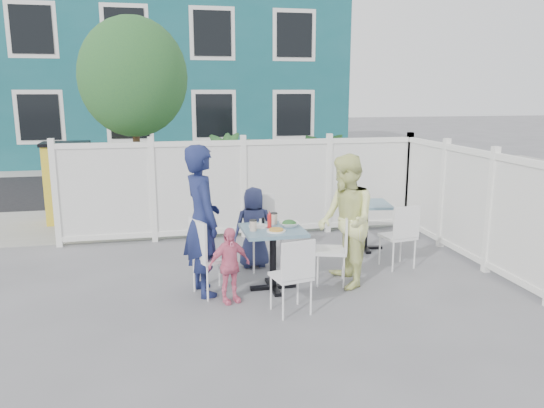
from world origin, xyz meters
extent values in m
plane|color=slate|center=(0.00, 0.00, 0.00)|extent=(80.00, 80.00, 0.00)
cube|color=gray|center=(0.00, 3.80, 0.01)|extent=(24.00, 2.60, 0.01)
cube|color=black|center=(0.00, 7.50, 0.00)|extent=(24.00, 5.00, 0.01)
cube|color=gray|center=(0.00, 10.60, 0.01)|extent=(24.00, 1.60, 0.01)
cube|color=#14555C|center=(-0.50, 14.00, 3.00)|extent=(11.00, 6.00, 6.00)
cube|color=black|center=(-3.00, 11.02, 1.60)|extent=(1.20, 0.04, 1.40)
cube|color=black|center=(1.00, 11.02, 1.60)|extent=(1.20, 0.04, 1.40)
cube|color=black|center=(-3.00, 11.02, 4.10)|extent=(1.20, 0.04, 1.40)
cube|color=black|center=(1.00, 11.02, 4.10)|extent=(1.20, 0.04, 1.40)
cube|color=white|center=(0.10, 2.40, 0.82)|extent=(5.80, 0.04, 1.40)
cube|color=white|center=(0.10, 2.40, 1.56)|extent=(5.86, 0.08, 0.08)
cube|color=white|center=(0.10, 2.40, 0.06)|extent=(5.86, 0.08, 0.12)
cube|color=white|center=(3.00, 0.60, 0.82)|extent=(0.04, 3.60, 1.40)
cube|color=white|center=(3.00, 0.60, 1.56)|extent=(0.08, 3.66, 0.08)
cube|color=white|center=(3.00, 0.60, 0.06)|extent=(0.08, 3.66, 0.12)
cylinder|color=#382316|center=(-1.60, 3.30, 1.20)|extent=(0.12, 0.12, 2.40)
ellipsoid|color=#1E4F2A|center=(-1.60, 3.30, 2.60)|extent=(1.80, 1.62, 1.98)
cube|color=gold|center=(-2.87, 4.00, 0.71)|extent=(0.78, 0.57, 1.42)
imported|color=#1E4F2A|center=(-0.12, 3.10, 0.83)|extent=(1.16, 1.16, 1.65)
imported|color=#1E4F2A|center=(1.87, 3.00, 0.78)|extent=(1.71, 1.58, 1.57)
cube|color=teal|center=(0.08, -0.02, 0.74)|extent=(0.74, 0.74, 0.04)
cylinder|color=black|center=(0.08, -0.02, 0.37)|extent=(0.08, 0.08, 0.70)
cube|color=black|center=(0.08, -0.02, 0.02)|extent=(0.57, 0.09, 0.04)
cube|color=black|center=(0.08, -0.02, 0.02)|extent=(0.09, 0.57, 0.04)
cube|color=teal|center=(1.80, 1.32, 0.70)|extent=(0.78, 0.78, 0.04)
cylinder|color=black|center=(1.80, 1.32, 0.35)|extent=(0.08, 0.08, 0.66)
cube|color=black|center=(1.80, 1.32, 0.02)|extent=(0.54, 0.16, 0.04)
cube|color=black|center=(1.80, 1.32, 0.02)|extent=(0.16, 0.54, 0.04)
cube|color=white|center=(-0.64, -0.03, 0.45)|extent=(0.53, 0.54, 0.04)
cube|color=white|center=(-0.82, -0.10, 0.70)|extent=(0.18, 0.40, 0.45)
cylinder|color=white|center=(-0.55, 0.20, 0.23)|extent=(0.02, 0.02, 0.45)
cylinder|color=white|center=(-0.42, -0.14, 0.23)|extent=(0.02, 0.02, 0.45)
cylinder|color=white|center=(-0.87, 0.07, 0.23)|extent=(0.02, 0.02, 0.45)
cylinder|color=white|center=(-0.74, -0.26, 0.23)|extent=(0.02, 0.02, 0.45)
cube|color=white|center=(0.83, 0.03, 0.42)|extent=(0.48, 0.49, 0.04)
cube|color=white|center=(1.00, -0.03, 0.66)|extent=(0.15, 0.38, 0.42)
cylinder|color=white|center=(0.63, -0.09, 0.21)|extent=(0.02, 0.02, 0.42)
cylinder|color=white|center=(0.73, 0.24, 0.21)|extent=(0.02, 0.02, 0.42)
cylinder|color=white|center=(0.93, -0.18, 0.21)|extent=(0.02, 0.02, 0.42)
cylinder|color=white|center=(1.03, 0.14, 0.21)|extent=(0.02, 0.02, 0.42)
cube|color=white|center=(0.12, 0.76, 0.48)|extent=(0.49, 0.47, 0.04)
cube|color=white|center=(0.09, 0.96, 0.75)|extent=(0.45, 0.08, 0.48)
cylinder|color=white|center=(0.33, 0.60, 0.24)|extent=(0.03, 0.03, 0.48)
cylinder|color=white|center=(-0.06, 0.56, 0.24)|extent=(0.03, 0.03, 0.48)
cylinder|color=white|center=(0.29, 0.96, 0.24)|extent=(0.03, 0.03, 0.48)
cylinder|color=white|center=(-0.09, 0.92, 0.24)|extent=(0.03, 0.03, 0.48)
cube|color=white|center=(0.12, -0.76, 0.41)|extent=(0.46, 0.44, 0.04)
cube|color=white|center=(0.16, -0.93, 0.64)|extent=(0.38, 0.11, 0.41)
cylinder|color=white|center=(-0.07, -0.64, 0.21)|extent=(0.02, 0.02, 0.41)
cylinder|color=white|center=(0.25, -0.57, 0.21)|extent=(0.02, 0.02, 0.41)
cylinder|color=white|center=(-0.01, -0.94, 0.21)|extent=(0.02, 0.02, 0.41)
cylinder|color=white|center=(0.32, -0.87, 0.21)|extent=(0.02, 0.02, 0.41)
cube|color=white|center=(1.92, 0.44, 0.43)|extent=(0.46, 0.44, 0.04)
cube|color=white|center=(1.95, 0.26, 0.67)|extent=(0.40, 0.09, 0.43)
cylinder|color=white|center=(1.72, 0.57, 0.22)|extent=(0.02, 0.02, 0.43)
cylinder|color=white|center=(2.06, 0.63, 0.22)|extent=(0.02, 0.02, 0.43)
cylinder|color=white|center=(1.78, 0.25, 0.22)|extent=(0.02, 0.02, 0.43)
cylinder|color=white|center=(2.12, 0.31, 0.22)|extent=(0.02, 0.02, 0.43)
imported|color=#192250|center=(-0.76, 0.02, 0.89)|extent=(0.57, 0.73, 1.78)
imported|color=#E2EF47|center=(0.97, -0.08, 0.82)|extent=(0.64, 0.81, 1.64)
imported|color=navy|center=(0.00, 0.86, 0.55)|extent=(0.54, 0.35, 1.11)
imported|color=pink|center=(-0.49, -0.33, 0.44)|extent=(0.56, 0.37, 0.88)
cylinder|color=white|center=(0.09, -0.17, 0.77)|extent=(0.23, 0.23, 0.01)
cylinder|color=white|center=(-0.08, 0.09, 0.77)|extent=(0.23, 0.23, 0.02)
imported|color=white|center=(0.29, 0.02, 0.79)|extent=(0.23, 0.23, 0.06)
cylinder|color=beige|center=(-0.17, -0.08, 0.82)|extent=(0.08, 0.08, 0.12)
cylinder|color=beige|center=(0.14, 0.19, 0.83)|extent=(0.09, 0.09, 0.13)
cylinder|color=red|center=(0.05, 0.02, 0.84)|extent=(0.05, 0.05, 0.16)
cylinder|color=white|center=(-0.03, 0.22, 0.79)|extent=(0.03, 0.03, 0.07)
cylinder|color=black|center=(0.01, 0.24, 0.80)|extent=(0.03, 0.03, 0.07)
camera|label=1|loc=(-1.19, -6.03, 2.38)|focal=35.00mm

